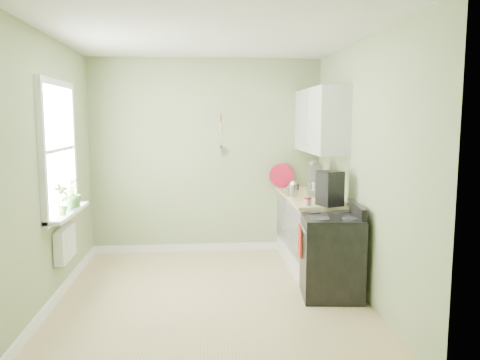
{
  "coord_description": "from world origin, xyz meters",
  "views": [
    {
      "loc": [
        -0.11,
        -4.74,
        1.86
      ],
      "look_at": [
        0.36,
        0.55,
        1.18
      ],
      "focal_mm": 35.0,
      "sensor_mm": 36.0,
      "label": 1
    }
  ],
  "objects": [
    {
      "name": "window",
      "position": [
        -1.58,
        0.3,
        1.55
      ],
      "size": [
        0.06,
        1.14,
        1.44
      ],
      "color": "white",
      "rests_on": "wall_left"
    },
    {
      "name": "upper_cabinets",
      "position": [
        1.43,
        1.1,
        1.85
      ],
      "size": [
        0.35,
        1.4,
        0.8
      ],
      "primitive_type": "cube",
      "color": "silver",
      "rests_on": "wall_right"
    },
    {
      "name": "wall_utensils",
      "position": [
        0.2,
        1.78,
        1.56
      ],
      "size": [
        0.02,
        0.14,
        0.58
      ],
      "color": "tan",
      "rests_on": "wall_back"
    },
    {
      "name": "jar",
      "position": [
        1.09,
        0.3,
        0.96
      ],
      "size": [
        0.08,
        0.08,
        0.09
      ],
      "color": "tan",
      "rests_on": "countertop"
    },
    {
      "name": "stove",
      "position": [
        1.28,
        -0.01,
        0.44
      ],
      "size": [
        0.69,
        0.76,
        0.98
      ],
      "color": "black",
      "rests_on": "floor"
    },
    {
      "name": "countertop",
      "position": [
        1.29,
        1.0,
        0.89
      ],
      "size": [
        0.64,
        1.6,
        0.04
      ],
      "primitive_type": "cube",
      "color": "tan",
      "rests_on": "base_cabinets"
    },
    {
      "name": "kettle",
      "position": [
        1.05,
        0.92,
        1.01
      ],
      "size": [
        0.19,
        0.11,
        0.2
      ],
      "color": "silver",
      "rests_on": "countertop"
    },
    {
      "name": "wall_back",
      "position": [
        0.0,
        1.81,
        1.35
      ],
      "size": [
        3.2,
        0.02,
        2.7
      ],
      "primitive_type": "cube",
      "color": "#8C9C6A",
      "rests_on": "floor"
    },
    {
      "name": "stand_mixer",
      "position": [
        1.36,
        1.01,
        1.09
      ],
      "size": [
        0.28,
        0.39,
        0.44
      ],
      "color": "#B2B2B7",
      "rests_on": "countertop"
    },
    {
      "name": "plant_c",
      "position": [
        -1.5,
        0.51,
        1.06
      ],
      "size": [
        0.2,
        0.2,
        0.33
      ],
      "primitive_type": "imported",
      "rotation": [
        0.0,
        0.0,
        4.64
      ],
      "color": "#4F7D38",
      "rests_on": "window_sill"
    },
    {
      "name": "plant_b",
      "position": [
        -1.5,
        0.38,
        1.05
      ],
      "size": [
        0.17,
        0.19,
        0.29
      ],
      "primitive_type": "imported",
      "rotation": [
        0.0,
        0.0,
        1.88
      ],
      "color": "#4F7D38",
      "rests_on": "window_sill"
    },
    {
      "name": "coffee_maker",
      "position": [
        1.34,
        0.3,
        1.09
      ],
      "size": [
        0.29,
        0.31,
        0.39
      ],
      "color": "black",
      "rests_on": "countertop"
    },
    {
      "name": "window_sill",
      "position": [
        -1.51,
        0.3,
        0.88
      ],
      "size": [
        0.18,
        1.14,
        0.04
      ],
      "primitive_type": "cube",
      "color": "white",
      "rests_on": "wall_left"
    },
    {
      "name": "base_cabinets",
      "position": [
        1.3,
        1.0,
        0.43
      ],
      "size": [
        0.6,
        1.6,
        0.87
      ],
      "primitive_type": "cube",
      "color": "silver",
      "rests_on": "floor"
    },
    {
      "name": "floor",
      "position": [
        0.0,
        0.0,
        -0.01
      ],
      "size": [
        3.2,
        3.6,
        0.02
      ],
      "primitive_type": "cube",
      "color": "tan",
      "rests_on": "ground"
    },
    {
      "name": "radiator",
      "position": [
        -1.54,
        0.25,
        0.55
      ],
      "size": [
        0.12,
        0.5,
        0.35
      ],
      "primitive_type": "cube",
      "color": "white",
      "rests_on": "wall_left"
    },
    {
      "name": "wall_right",
      "position": [
        1.61,
        0.0,
        1.35
      ],
      "size": [
        0.02,
        3.6,
        2.7
      ],
      "primitive_type": "cube",
      "color": "#8C9C6A",
      "rests_on": "floor"
    },
    {
      "name": "plant_a",
      "position": [
        -1.5,
        0.06,
        1.07
      ],
      "size": [
        0.2,
        0.21,
        0.33
      ],
      "primitive_type": "imported",
      "rotation": [
        0.0,
        0.0,
        0.95
      ],
      "color": "#4F7D38",
      "rests_on": "window_sill"
    },
    {
      "name": "red_tray",
      "position": [
        1.05,
        1.72,
        1.08
      ],
      "size": [
        0.34,
        0.06,
        0.34
      ],
      "primitive_type": "cylinder",
      "rotation": [
        1.45,
        0.0,
        -0.0
      ],
      "color": "maroon",
      "rests_on": "countertop"
    },
    {
      "name": "wall_left",
      "position": [
        -1.61,
        0.0,
        1.35
      ],
      "size": [
        0.02,
        3.6,
        2.7
      ],
      "primitive_type": "cube",
      "color": "#8C9C6A",
      "rests_on": "floor"
    },
    {
      "name": "ceiling",
      "position": [
        0.0,
        0.0,
        2.71
      ],
      "size": [
        3.2,
        3.6,
        0.02
      ],
      "primitive_type": "cube",
      "color": "white",
      "rests_on": "wall_back"
    }
  ]
}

